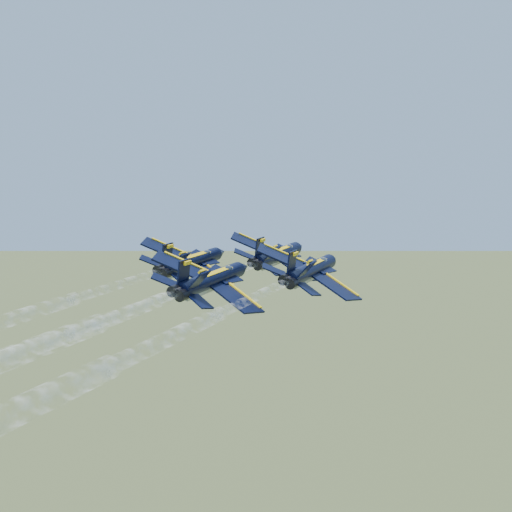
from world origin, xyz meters
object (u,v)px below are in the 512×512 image
at_px(jet_lead, 279,255).
at_px(jet_slot, 213,279).
at_px(jet_right, 312,270).
at_px(jet_left, 193,261).

bearing_deg(jet_lead, jet_slot, -87.32).
distance_m(jet_right, jet_slot, 14.11).
distance_m(jet_left, jet_right, 17.19).
bearing_deg(jet_lead, jet_left, -126.16).
bearing_deg(jet_lead, jet_right, -53.22).
xyz_separation_m(jet_left, jet_right, (17.19, -0.15, 0.00)).
height_order(jet_left, jet_right, same).
distance_m(jet_lead, jet_right, 15.20).
bearing_deg(jet_left, jet_right, -3.91).
bearing_deg(jet_slot, jet_left, 125.58).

